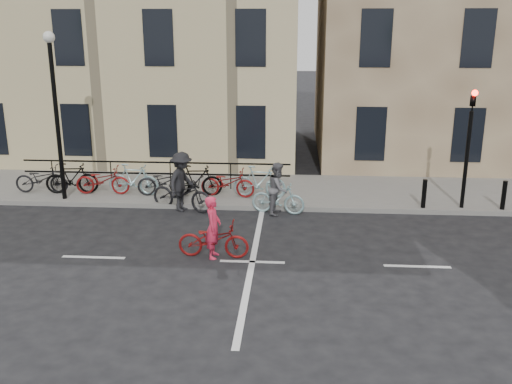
# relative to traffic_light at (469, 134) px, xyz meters

# --- Properties ---
(ground) EXTENTS (120.00, 120.00, 0.00)m
(ground) POSITION_rel_traffic_light_xyz_m (-6.20, -4.34, -2.45)
(ground) COLOR black
(ground) RESTS_ON ground
(sidewalk) EXTENTS (46.00, 4.00, 0.15)m
(sidewalk) POSITION_rel_traffic_light_xyz_m (-10.20, 1.66, -2.38)
(sidewalk) COLOR slate
(sidewalk) RESTS_ON ground
(building_east) EXTENTS (14.00, 10.00, 12.00)m
(building_east) POSITION_rel_traffic_light_xyz_m (2.80, 8.66, 3.70)
(building_east) COLOR #866E51
(building_east) RESTS_ON sidewalk
(building_west) EXTENTS (20.00, 10.00, 10.00)m
(building_west) POSITION_rel_traffic_light_xyz_m (-15.20, 8.66, 2.70)
(building_west) COLOR #CBB789
(building_west) RESTS_ON sidewalk
(traffic_light) EXTENTS (0.18, 0.30, 3.90)m
(traffic_light) POSITION_rel_traffic_light_xyz_m (0.00, 0.00, 0.00)
(traffic_light) COLOR black
(traffic_light) RESTS_ON sidewalk
(lamp_post) EXTENTS (0.36, 0.36, 5.28)m
(lamp_post) POSITION_rel_traffic_light_xyz_m (-12.70, 0.06, 1.04)
(lamp_post) COLOR black
(lamp_post) RESTS_ON sidewalk
(bollard_east) EXTENTS (0.14, 0.14, 0.90)m
(bollard_east) POSITION_rel_traffic_light_xyz_m (-1.20, -0.09, -1.85)
(bollard_east) COLOR black
(bollard_east) RESTS_ON sidewalk
(bollard_west) EXTENTS (0.14, 0.14, 0.90)m
(bollard_west) POSITION_rel_traffic_light_xyz_m (1.20, -0.09, -1.85)
(bollard_west) COLOR black
(bollard_west) RESTS_ON sidewalk
(parked_bikes) EXTENTS (9.35, 1.23, 1.05)m
(parked_bikes) POSITION_rel_traffic_light_xyz_m (-10.07, 0.70, -1.81)
(parked_bikes) COLOR black
(parked_bikes) RESTS_ON sidewalk
(cyclist_pink) EXTENTS (1.81, 0.70, 1.59)m
(cyclist_pink) POSITION_rel_traffic_light_xyz_m (-7.19, -4.09, -1.90)
(cyclist_pink) COLOR maroon
(cyclist_pink) RESTS_ON ground
(cyclist_grey) EXTENTS (1.73, 0.89, 1.61)m
(cyclist_grey) POSITION_rel_traffic_light_xyz_m (-5.70, -0.54, -1.80)
(cyclist_grey) COLOR #92BCC0
(cyclist_grey) RESTS_ON ground
(cyclist_dark) EXTENTS (2.22, 1.41, 1.87)m
(cyclist_dark) POSITION_rel_traffic_light_xyz_m (-8.70, -0.44, -1.72)
(cyclist_dark) COLOR black
(cyclist_dark) RESTS_ON ground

